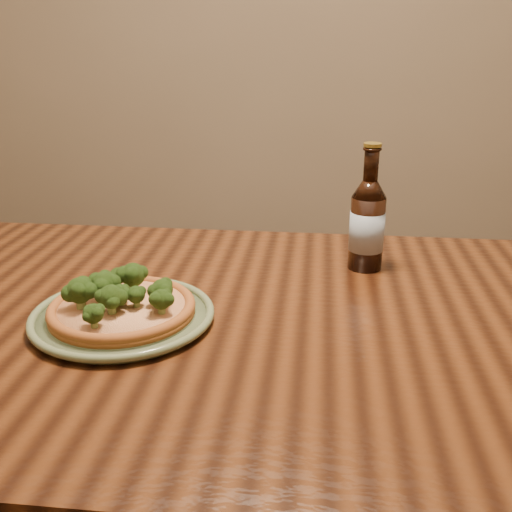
# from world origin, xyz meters

# --- Properties ---
(table) EXTENTS (1.60, 0.90, 0.75)m
(table) POSITION_xyz_m (0.00, 0.10, 0.66)
(table) COLOR #43210E
(table) RESTS_ON ground
(plate) EXTENTS (0.30, 0.30, 0.02)m
(plate) POSITION_xyz_m (-0.15, 0.06, 0.76)
(plate) COLOR #63724F
(plate) RESTS_ON table
(pizza) EXTENTS (0.24, 0.24, 0.07)m
(pizza) POSITION_xyz_m (-0.15, 0.06, 0.78)
(pizza) COLOR #985322
(pizza) RESTS_ON plate
(beer_bottle) EXTENTS (0.07, 0.07, 0.25)m
(beer_bottle) POSITION_xyz_m (0.26, 0.34, 0.84)
(beer_bottle) COLOR black
(beer_bottle) RESTS_ON table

